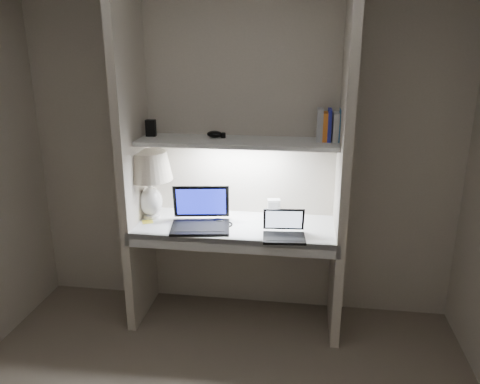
% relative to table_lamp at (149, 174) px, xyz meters
% --- Properties ---
extents(back_wall, '(3.20, 0.01, 2.50)m').
position_rel_table_lamp_xyz_m(back_wall, '(0.64, 0.22, 0.14)').
color(back_wall, beige).
rests_on(back_wall, floor).
extents(alcove_panel_left, '(0.06, 0.55, 2.50)m').
position_rel_table_lamp_xyz_m(alcove_panel_left, '(-0.09, -0.05, 0.14)').
color(alcove_panel_left, beige).
rests_on(alcove_panel_left, floor).
extents(alcove_panel_right, '(0.06, 0.55, 2.50)m').
position_rel_table_lamp_xyz_m(alcove_panel_right, '(1.37, -0.05, 0.14)').
color(alcove_panel_right, beige).
rests_on(alcove_panel_right, floor).
extents(desk, '(1.40, 0.55, 0.04)m').
position_rel_table_lamp_xyz_m(desk, '(0.64, -0.05, -0.36)').
color(desk, white).
rests_on(desk, alcove_panel_left).
extents(desk_apron, '(1.46, 0.03, 0.10)m').
position_rel_table_lamp_xyz_m(desk_apron, '(0.64, -0.31, -0.39)').
color(desk_apron, silver).
rests_on(desk_apron, desk).
extents(shelf, '(1.40, 0.36, 0.03)m').
position_rel_table_lamp_xyz_m(shelf, '(0.64, 0.04, 0.24)').
color(shelf, silver).
rests_on(shelf, back_wall).
extents(strip_light, '(0.60, 0.04, 0.02)m').
position_rel_table_lamp_xyz_m(strip_light, '(0.64, 0.04, 0.22)').
color(strip_light, white).
rests_on(strip_light, shelf).
extents(table_lamp, '(0.34, 0.34, 0.50)m').
position_rel_table_lamp_xyz_m(table_lamp, '(0.00, 0.00, 0.00)').
color(table_lamp, white).
rests_on(table_lamp, desk).
extents(laptop_main, '(0.46, 0.41, 0.27)m').
position_rel_table_lamp_xyz_m(laptop_main, '(0.40, -0.11, -0.28)').
color(laptop_main, black).
rests_on(laptop_main, desk).
extents(laptop_netbook, '(0.30, 0.27, 0.18)m').
position_rel_table_lamp_xyz_m(laptop_netbook, '(1.00, -0.23, -0.30)').
color(laptop_netbook, black).
rests_on(laptop_netbook, desk).
extents(speaker, '(0.10, 0.08, 0.13)m').
position_rel_table_lamp_xyz_m(speaker, '(0.90, 0.16, -0.27)').
color(speaker, silver).
rests_on(speaker, desk).
extents(mouse, '(0.09, 0.07, 0.03)m').
position_rel_table_lamp_xyz_m(mouse, '(0.51, -0.04, -0.32)').
color(mouse, black).
rests_on(mouse, desk).
extents(cable_coil, '(0.15, 0.15, 0.01)m').
position_rel_table_lamp_xyz_m(cable_coil, '(0.57, -0.08, -0.33)').
color(cable_coil, black).
rests_on(cable_coil, desk).
extents(sticky_note, '(0.10, 0.10, 0.00)m').
position_rel_table_lamp_xyz_m(sticky_note, '(0.00, -0.10, -0.34)').
color(sticky_note, yellow).
rests_on(sticky_note, desk).
extents(book_row, '(0.21, 0.15, 0.22)m').
position_rel_table_lamp_xyz_m(book_row, '(1.29, 0.11, 0.36)').
color(book_row, silver).
rests_on(book_row, shelf).
extents(shelf_box, '(0.07, 0.06, 0.12)m').
position_rel_table_lamp_xyz_m(shelf_box, '(0.00, 0.09, 0.32)').
color(shelf_box, black).
rests_on(shelf_box, shelf).
extents(shelf_gadget, '(0.12, 0.09, 0.05)m').
position_rel_table_lamp_xyz_m(shelf_gadget, '(0.47, 0.10, 0.28)').
color(shelf_gadget, black).
rests_on(shelf_gadget, shelf).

